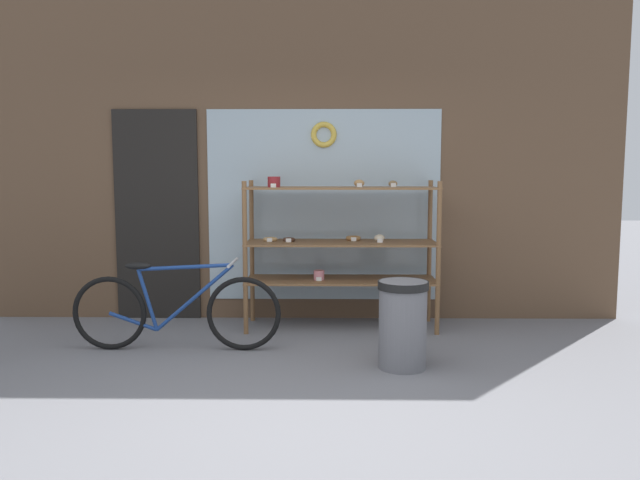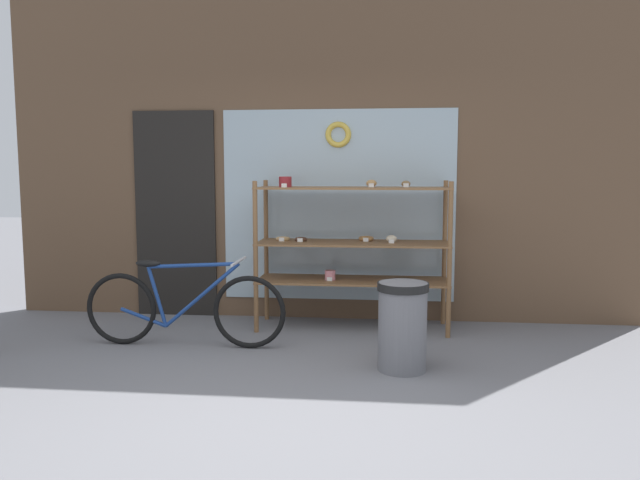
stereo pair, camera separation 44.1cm
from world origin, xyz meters
name	(u,v)px [view 2 (the right image)]	position (x,y,z in m)	size (l,w,h in m)	color
ground_plane	(275,411)	(0.00, 0.00, 0.00)	(30.00, 30.00, 0.00)	slate
storefront_facade	(316,135)	(-0.03, 2.54, 1.85)	(6.35, 0.13, 3.79)	brown
display_case	(351,239)	(0.35, 2.12, 0.86)	(1.80, 0.55, 1.44)	brown
bicycle	(183,307)	(-1.03, 1.35, 0.34)	(1.75, 0.46, 0.76)	black
trash_bin	(403,323)	(0.81, 0.90, 0.36)	(0.38, 0.38, 0.67)	slate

